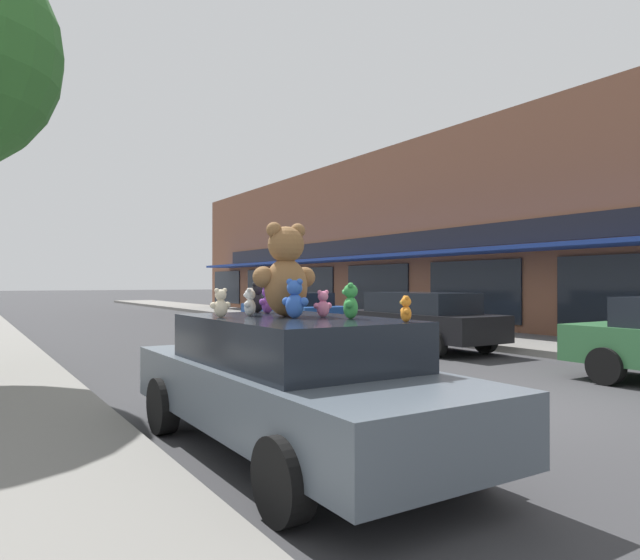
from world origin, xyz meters
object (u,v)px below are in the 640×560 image
object	(u,v)px
teddy_bear_blue	(295,299)
teddy_bear_cream	(221,303)
teddy_bear_orange	(406,309)
teddy_bear_pink	(323,304)
teddy_bear_green	(350,301)
teddy_bear_purple	(267,300)
teddy_bear_black	(257,298)
plush_art_car	(292,380)
parked_car_far_right	(293,310)
teddy_bear_white	(250,302)
parked_car_far_center	(421,319)
teddy_bear_giant	(286,271)

from	to	relation	value
teddy_bear_blue	teddy_bear_cream	xyz separation A→B (m)	(-0.56, 0.48, -0.04)
teddy_bear_orange	teddy_bear_blue	distance (m)	1.12
teddy_bear_pink	teddy_bear_green	xyz separation A→B (m)	(0.06, -0.38, 0.04)
teddy_bear_pink	teddy_bear_blue	size ratio (longest dim) A/B	0.70
teddy_bear_purple	teddy_bear_pink	bearing A→B (deg)	75.58
teddy_bear_pink	teddy_bear_black	distance (m)	1.15
plush_art_car	parked_car_far_right	world-z (taller)	parked_car_far_right
teddy_bear_black	teddy_bear_blue	xyz separation A→B (m)	(-0.16, -1.15, 0.02)
teddy_bear_orange	teddy_bear_cream	bearing A→B (deg)	-117.63
plush_art_car	parked_car_far_right	distance (m)	14.17
plush_art_car	teddy_bear_green	xyz separation A→B (m)	(0.35, -0.49, 0.78)
teddy_bear_white	teddy_bear_purple	xyz separation A→B (m)	(0.38, 0.36, 0.01)
teddy_bear_black	parked_car_far_right	size ratio (longest dim) A/B	0.07
teddy_bear_blue	teddy_bear_cream	size ratio (longest dim) A/B	1.32
teddy_bear_pink	parked_car_far_right	size ratio (longest dim) A/B	0.06
teddy_bear_orange	teddy_bear_purple	world-z (taller)	teddy_bear_purple
teddy_bear_black	parked_car_far_center	bearing A→B (deg)	-170.09
teddy_bear_pink	plush_art_car	bearing A→B (deg)	-11.03
teddy_bear_pink	parked_car_far_center	world-z (taller)	teddy_bear_pink
teddy_bear_giant	teddy_bear_cream	world-z (taller)	teddy_bear_giant
teddy_bear_giant	teddy_bear_white	xyz separation A→B (m)	(-0.30, 0.22, -0.32)
teddy_bear_green	teddy_bear_cream	world-z (taller)	teddy_bear_green
teddy_bear_purple	teddy_bear_blue	world-z (taller)	teddy_bear_blue
teddy_bear_orange	parked_car_far_center	size ratio (longest dim) A/B	0.05
teddy_bear_pink	teddy_bear_cream	size ratio (longest dim) A/B	0.93
teddy_bear_pink	teddy_bear_black	bearing A→B (deg)	-71.30
teddy_bear_purple	teddy_bear_blue	distance (m)	0.95
teddy_bear_pink	parked_car_far_center	size ratio (longest dim) A/B	0.06
teddy_bear_orange	parked_car_far_right	xyz separation A→B (m)	(6.48, 13.42, -0.71)
teddy_bear_blue	parked_car_far_right	bearing A→B (deg)	-62.87
teddy_bear_giant	teddy_bear_purple	size ratio (longest dim) A/B	3.09
teddy_bear_white	teddy_bear_cream	distance (m)	0.37
teddy_bear_giant	teddy_bear_orange	distance (m)	1.44
teddy_bear_cream	parked_car_far_right	bearing A→B (deg)	-119.42
teddy_bear_white	teddy_bear_black	bearing A→B (deg)	-171.95
teddy_bear_pink	teddy_bear_purple	bearing A→B (deg)	-70.57
teddy_bear_white	teddy_bear_green	bearing A→B (deg)	72.58
teddy_bear_white	parked_car_far_right	bearing A→B (deg)	-171.02
teddy_bear_white	teddy_bear_cream	size ratio (longest dim) A/B	1.00
parked_car_far_center	parked_car_far_right	xyz separation A→B (m)	(0.00, 6.48, -0.04)
teddy_bear_giant	parked_car_far_right	xyz separation A→B (m)	(6.93, 12.09, -1.06)
teddy_bear_giant	teddy_bear_white	bearing A→B (deg)	-34.25
plush_art_car	teddy_bear_pink	bearing A→B (deg)	-21.30
parked_car_far_right	plush_art_car	bearing A→B (deg)	-119.56
teddy_bear_pink	teddy_bear_white	world-z (taller)	teddy_bear_white
teddy_bear_giant	teddy_bear_orange	world-z (taller)	teddy_bear_giant
teddy_bear_pink	teddy_bear_blue	distance (m)	0.33
teddy_bear_black	parked_car_far_center	world-z (taller)	teddy_bear_black
plush_art_car	teddy_bear_white	distance (m)	0.91
teddy_bear_blue	parked_car_far_right	world-z (taller)	teddy_bear_blue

